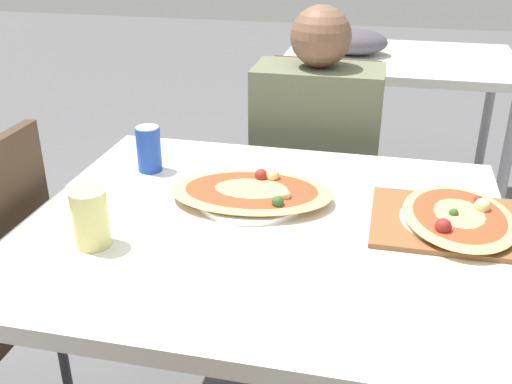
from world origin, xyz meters
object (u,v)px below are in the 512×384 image
at_px(person_seated, 315,151).
at_px(soda_can, 149,149).
at_px(drink_glass, 91,218).
at_px(chair_far_seated, 318,180).
at_px(pizza_second, 459,218).
at_px(dining_table, 265,252).
at_px(pizza_main, 252,193).

distance_m(person_seated, soda_can, 0.62).
bearing_deg(person_seated, drink_glass, 67.02).
bearing_deg(chair_far_seated, pizza_second, 119.21).
distance_m(dining_table, person_seated, 0.68).
bearing_deg(person_seated, chair_far_seated, -90.00).
height_order(chair_far_seated, drink_glass, chair_far_seated).
xyz_separation_m(dining_table, person_seated, (0.03, 0.68, -0.01)).
height_order(drink_glass, pizza_second, drink_glass).
distance_m(dining_table, pizza_main, 0.16).
height_order(person_seated, soda_can, person_seated).
bearing_deg(pizza_second, person_seated, 123.77).
bearing_deg(dining_table, soda_can, 148.69).
relative_size(chair_far_seated, drink_glass, 7.46).
distance_m(soda_can, pizza_second, 0.81).
xyz_separation_m(pizza_main, drink_glass, (-0.28, -0.28, 0.04)).
xyz_separation_m(drink_glass, pizza_second, (0.77, 0.26, -0.04)).
height_order(dining_table, soda_can, soda_can).
bearing_deg(dining_table, drink_glass, -152.31).
xyz_separation_m(dining_table, chair_far_seated, (0.03, 0.80, -0.17)).
xyz_separation_m(pizza_main, pizza_second, (0.48, -0.02, -0.00)).
height_order(pizza_main, drink_glass, drink_glass).
xyz_separation_m(person_seated, pizza_main, (-0.08, -0.58, 0.11)).
distance_m(drink_glass, pizza_second, 0.81).
bearing_deg(dining_table, pizza_second, 10.63).
bearing_deg(soda_can, drink_glass, -85.43).
relative_size(person_seated, pizza_main, 2.76).
relative_size(dining_table, drink_glass, 8.60).
relative_size(pizza_main, soda_can, 3.38).
height_order(person_seated, pizza_second, person_seated).
distance_m(person_seated, drink_glass, 0.95).
xyz_separation_m(dining_table, drink_glass, (-0.34, -0.18, 0.14)).
relative_size(dining_table, person_seated, 0.94).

